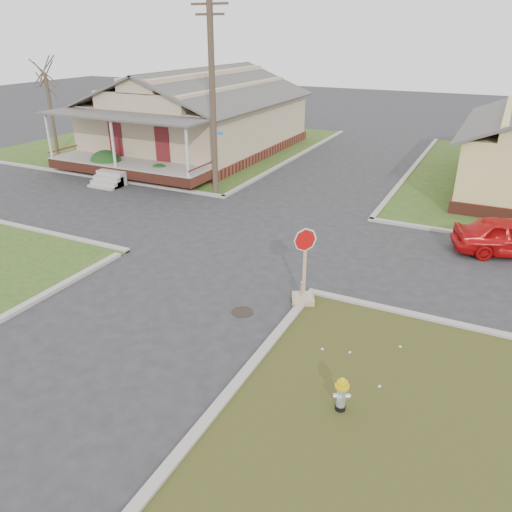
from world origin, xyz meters
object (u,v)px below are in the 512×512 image
at_px(fire_hydrant, 342,392).
at_px(utility_pole, 213,96).
at_px(stop_sign, 304,286).
at_px(red_sedan, 512,237).

bearing_deg(fire_hydrant, utility_pole, 105.52).
distance_m(utility_pole, fire_hydrant, 16.33).
relative_size(fire_hydrant, stop_sign, 0.35).
bearing_deg(stop_sign, utility_pole, 110.18).
xyz_separation_m(fire_hydrant, stop_sign, (-2.40, 3.97, 0.06)).
bearing_deg(stop_sign, fire_hydrant, -82.43).
height_order(fire_hydrant, red_sedan, red_sedan).
distance_m(fire_hydrant, stop_sign, 4.64).
relative_size(stop_sign, red_sedan, 0.59).
relative_size(utility_pole, stop_sign, 3.86).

